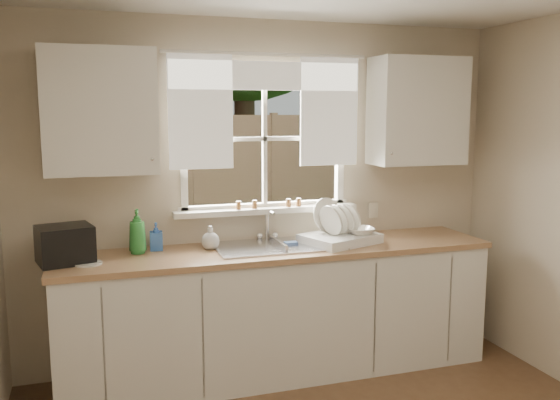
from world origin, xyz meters
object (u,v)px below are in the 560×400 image
object	(u,v)px
dish_rack	(339,234)
soap_bottle_a	(137,231)
black_appliance	(65,244)
cup	(65,259)

from	to	relation	value
dish_rack	soap_bottle_a	world-z (taller)	dish_rack
soap_bottle_a	black_appliance	size ratio (longest dim) A/B	0.93
black_appliance	cup	bearing A→B (deg)	-103.35
cup	black_appliance	distance (m)	0.10
soap_bottle_a	cup	world-z (taller)	soap_bottle_a
dish_rack	cup	world-z (taller)	dish_rack
soap_bottle_a	black_appliance	bearing A→B (deg)	-156.99
dish_rack	cup	bearing A→B (deg)	-178.63
cup	dish_rack	bearing A→B (deg)	-19.38
dish_rack	black_appliance	distance (m)	1.86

